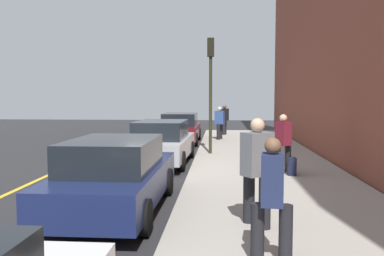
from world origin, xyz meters
name	(u,v)px	position (x,y,z in m)	size (l,w,h in m)	color
ground_plane	(161,169)	(0.00, 0.00, 0.00)	(56.00, 56.00, 0.00)	#28282B
sidewalk	(264,168)	(0.00, -3.30, 0.07)	(28.00, 4.60, 0.15)	#A39E93
lane_stripe_centre	(64,168)	(0.00, 3.20, 0.00)	(28.00, 0.14, 0.01)	gold
parked_car_navy	(116,175)	(-5.02, 0.19, 0.76)	(4.76, 1.93, 1.51)	black
parked_car_silver	(162,142)	(1.06, 0.09, 0.76)	(4.72, 2.01, 1.51)	black
parked_car_maroon	(180,128)	(7.57, 0.08, 0.76)	(4.58, 1.90, 1.51)	black
pedestrian_black_coat	(224,119)	(10.89, -2.16, 1.07)	(0.56, 0.50, 1.72)	black
pedestrian_grey_coat	(257,169)	(-6.19, -2.54, 1.13)	(0.54, 0.58, 1.84)	black
pedestrian_blue_coat	(220,122)	(8.11, -1.88, 1.04)	(0.53, 0.52, 1.67)	black
pedestrian_navy_coat	(272,196)	(-7.77, -2.60, 1.04)	(0.48, 0.55, 1.67)	black
pedestrian_burgundy_coat	(283,141)	(-1.06, -3.73, 1.05)	(0.53, 0.52, 1.68)	black
traffic_light_pole	(211,76)	(2.82, -1.54, 3.13)	(0.35, 0.26, 4.41)	#2D2D19
rolling_suitcase	(292,166)	(-1.51, -3.92, 0.40)	(0.34, 0.22, 0.85)	#191E38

